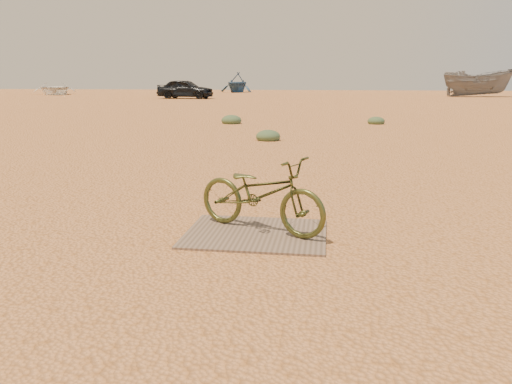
# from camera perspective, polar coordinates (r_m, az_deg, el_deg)

# --- Properties ---
(ground) EXTENTS (120.00, 120.00, 0.00)m
(ground) POSITION_cam_1_polar(r_m,az_deg,el_deg) (5.18, -0.67, -4.36)
(ground) COLOR tan
(ground) RESTS_ON ground
(plywood_board) EXTENTS (1.40, 1.13, 0.02)m
(plywood_board) POSITION_cam_1_polar(r_m,az_deg,el_deg) (5.03, -0.00, -4.75)
(plywood_board) COLOR #776050
(plywood_board) RESTS_ON ground
(bicycle) EXTENTS (1.54, 1.07, 0.77)m
(bicycle) POSITION_cam_1_polar(r_m,az_deg,el_deg) (5.01, 0.55, -0.17)
(bicycle) COLOR #424820
(bicycle) RESTS_ON plywood_board
(car) EXTENTS (4.31, 2.03, 1.43)m
(car) POSITION_cam_1_polar(r_m,az_deg,el_deg) (38.63, -8.08, 11.59)
(car) COLOR black
(car) RESTS_ON ground
(boat_near_left) EXTENTS (6.01, 6.58, 1.11)m
(boat_near_left) POSITION_cam_1_polar(r_m,az_deg,el_deg) (51.01, -22.03, 10.91)
(boat_near_left) COLOR silver
(boat_near_left) RESTS_ON ground
(boat_far_left) EXTENTS (4.38, 4.78, 2.13)m
(boat_far_left) POSITION_cam_1_polar(r_m,az_deg,el_deg) (54.43, -2.18, 12.43)
(boat_far_left) COLOR #2B4E77
(boat_far_left) RESTS_ON ground
(boat_mid_right) EXTENTS (6.00, 2.95, 2.23)m
(boat_mid_right) POSITION_cam_1_polar(r_m,az_deg,el_deg) (45.75, 24.02, 11.31)
(boat_mid_right) COLOR slate
(boat_mid_right) RESTS_ON ground
(kale_a) EXTENTS (0.62, 0.62, 0.34)m
(kale_a) POSITION_cam_1_polar(r_m,az_deg,el_deg) (12.64, 1.39, 5.94)
(kale_a) COLOR #4F6645
(kale_a) RESTS_ON ground
(kale_b) EXTENTS (0.58, 0.58, 0.32)m
(kale_b) POSITION_cam_1_polar(r_m,az_deg,el_deg) (17.64, 13.55, 7.57)
(kale_b) COLOR #4F6645
(kale_b) RESTS_ON ground
(kale_c) EXTENTS (0.69, 0.69, 0.38)m
(kale_c) POSITION_cam_1_polar(r_m,az_deg,el_deg) (17.33, -2.82, 7.82)
(kale_c) COLOR #4F6645
(kale_c) RESTS_ON ground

